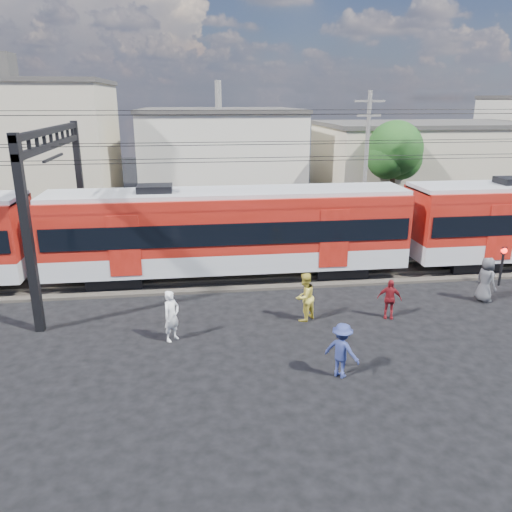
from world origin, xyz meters
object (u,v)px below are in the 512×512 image
Objects in this scene: pedestrian_a at (172,316)px; pedestrian_c at (342,350)px; crossing_signal at (503,259)px; commuter_train at (234,229)px.

pedestrian_a is 5.97m from pedestrian_c.
pedestrian_a reaches higher than pedestrian_c.
crossing_signal is (14.44, 3.46, 0.34)m from pedestrian_a.
commuter_train reaches higher than pedestrian_c.
commuter_train is 12.05m from crossing_signal.
pedestrian_c is at bearing -144.97° from crossing_signal.
commuter_train reaches higher than pedestrian_a.
pedestrian_a is 1.01× the size of crossing_signal.
crossing_signal is (9.32, 6.53, 0.39)m from pedestrian_c.
pedestrian_a is 1.05× the size of pedestrian_c.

